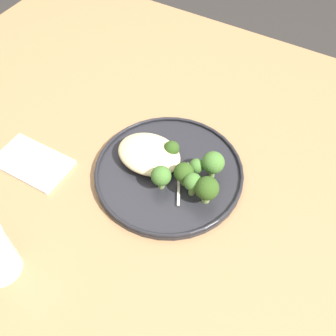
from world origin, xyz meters
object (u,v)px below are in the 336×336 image
object	(u,v)px
broccoli_floret_small_sprig	(196,167)
broccoli_floret_beside_noodles	(193,182)
broccoli_floret_split_head	(213,162)
broccoli_floret_left_leaning	(172,149)
broccoli_floret_center_pile	(184,173)
seared_scallop_right_edge	(133,154)
seared_scallop_tiny_bay	(159,148)
folded_napkin	(33,163)
seared_scallop_on_noodles	(161,160)
dinner_plate	(168,172)
broccoli_floret_front_edge	(207,189)
seared_scallop_left_edge	(148,156)
broccoli_floret_right_tilted	(161,176)

from	to	relation	value
broccoli_floret_small_sprig	broccoli_floret_beside_noodles	bearing A→B (deg)	-72.53
broccoli_floret_split_head	broccoli_floret_left_leaning	xyz separation A→B (m)	(-0.09, -0.00, -0.01)
broccoli_floret_center_pile	broccoli_floret_left_leaning	world-z (taller)	broccoli_floret_center_pile
seared_scallop_right_edge	seared_scallop_tiny_bay	distance (m)	0.05
broccoli_floret_small_sprig	broccoli_floret_left_leaning	bearing A→B (deg)	165.61
broccoli_floret_left_leaning	folded_napkin	xyz separation A→B (m)	(-0.24, -0.15, -0.03)
seared_scallop_on_noodles	seared_scallop_tiny_bay	world-z (taller)	same
dinner_plate	broccoli_floret_front_edge	distance (m)	0.10
broccoli_floret_small_sprig	broccoli_floret_center_pile	bearing A→B (deg)	-111.79
dinner_plate	broccoli_floret_front_edge	size ratio (longest dim) A/B	4.79
broccoli_floret_small_sprig	seared_scallop_left_edge	bearing A→B (deg)	-173.97
broccoli_floret_beside_noodles	broccoli_floret_front_edge	world-z (taller)	broccoli_floret_front_edge
seared_scallop_left_edge	broccoli_floret_split_head	distance (m)	0.13
broccoli_floret_center_pile	seared_scallop_right_edge	bearing A→B (deg)	176.88
broccoli_floret_small_sprig	broccoli_floret_front_edge	xyz separation A→B (m)	(0.04, -0.04, 0.01)
seared_scallop_left_edge	broccoli_floret_front_edge	bearing A→B (deg)	-12.14
seared_scallop_right_edge	seared_scallop_left_edge	bearing A→B (deg)	22.28
dinner_plate	broccoli_floret_right_tilted	size ratio (longest dim) A/B	5.53
seared_scallop_left_edge	seared_scallop_on_noodles	xyz separation A→B (m)	(0.03, 0.00, 0.00)
dinner_plate	folded_napkin	distance (m)	0.27
broccoli_floret_small_sprig	folded_napkin	xyz separation A→B (m)	(-0.30, -0.13, -0.03)
seared_scallop_left_edge	broccoli_floret_split_head	xyz separation A→B (m)	(0.13, 0.03, 0.03)
broccoli_floret_small_sprig	folded_napkin	world-z (taller)	broccoli_floret_small_sprig
seared_scallop_tiny_bay	broccoli_floret_small_sprig	world-z (taller)	broccoli_floret_small_sprig
seared_scallop_right_edge	seared_scallop_on_noodles	bearing A→B (deg)	13.65
seared_scallop_on_noodles	broccoli_floret_small_sprig	size ratio (longest dim) A/B	0.53
seared_scallop_left_edge	seared_scallop_tiny_bay	bearing A→B (deg)	71.14
seared_scallop_left_edge	seared_scallop_on_noodles	distance (m)	0.03
broccoli_floret_beside_noodles	broccoli_floret_small_sprig	bearing A→B (deg)	107.47
seared_scallop_left_edge	folded_napkin	size ratio (longest dim) A/B	0.22
broccoli_floret_left_leaning	broccoli_floret_small_sprig	world-z (taller)	same
broccoli_floret_center_pile	broccoli_floret_left_leaning	distance (m)	0.07
broccoli_floret_beside_noodles	broccoli_floret_split_head	xyz separation A→B (m)	(0.01, 0.06, 0.01)
broccoli_floret_beside_noodles	broccoli_floret_small_sprig	xyz separation A→B (m)	(-0.01, 0.04, -0.01)
seared_scallop_on_noodles	broccoli_floret_center_pile	world-z (taller)	broccoli_floret_center_pile
seared_scallop_tiny_bay	broccoli_floret_left_leaning	distance (m)	0.03
seared_scallop_on_noodles	broccoli_floret_left_leaning	xyz separation A→B (m)	(0.01, 0.02, 0.02)
seared_scallop_tiny_bay	broccoli_floret_right_tilted	bearing A→B (deg)	-56.79
seared_scallop_on_noodles	folded_napkin	size ratio (longest dim) A/B	0.16
seared_scallop_on_noodles	broccoli_floret_right_tilted	size ratio (longest dim) A/B	0.45
seared_scallop_left_edge	broccoli_floret_center_pile	xyz separation A→B (m)	(0.09, -0.02, 0.02)
seared_scallop_left_edge	broccoli_floret_small_sprig	size ratio (longest dim) A/B	0.76
broccoli_floret_center_pile	broccoli_floret_front_edge	distance (m)	0.06
seared_scallop_tiny_bay	broccoli_floret_split_head	distance (m)	0.12
seared_scallop_on_noodles	broccoli_floret_right_tilted	world-z (taller)	broccoli_floret_right_tilted
seared_scallop_on_noodles	broccoli_floret_small_sprig	world-z (taller)	broccoli_floret_small_sprig
broccoli_floret_right_tilted	broccoli_floret_left_leaning	xyz separation A→B (m)	(-0.02, 0.07, -0.00)
seared_scallop_right_edge	broccoli_floret_right_tilted	xyz separation A→B (m)	(0.09, -0.03, 0.02)
seared_scallop_tiny_bay	broccoli_floret_right_tilted	xyz separation A→B (m)	(0.05, -0.07, 0.02)
seared_scallop_on_noodles	broccoli_floret_beside_noodles	world-z (taller)	broccoli_floret_beside_noodles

